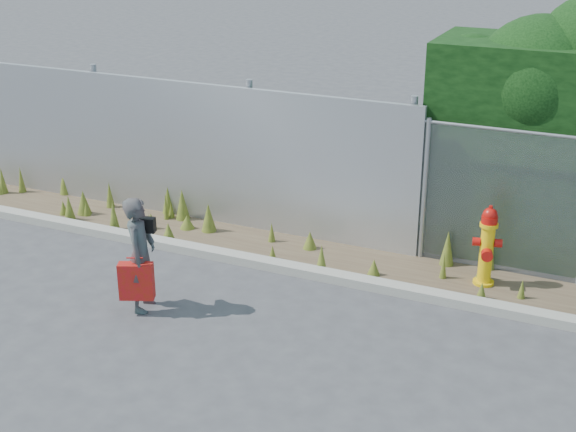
# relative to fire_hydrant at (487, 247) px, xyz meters

# --- Properties ---
(ground) EXTENTS (80.00, 80.00, 0.00)m
(ground) POSITION_rel_fire_hydrant_xyz_m (-2.05, -2.49, -0.55)
(ground) COLOR #3B3B3D
(ground) RESTS_ON ground
(curb) EXTENTS (16.00, 0.22, 0.12)m
(curb) POSITION_rel_fire_hydrant_xyz_m (-2.05, -0.69, -0.49)
(curb) COLOR gray
(curb) RESTS_ON ground
(weed_strip) EXTENTS (16.00, 1.30, 0.55)m
(weed_strip) POSITION_rel_fire_hydrant_xyz_m (-2.40, -0.01, -0.40)
(weed_strip) COLOR #4B3B2A
(weed_strip) RESTS_ON ground
(corrugated_fence) EXTENTS (8.50, 0.21, 2.30)m
(corrugated_fence) POSITION_rel_fire_hydrant_xyz_m (-5.30, 0.51, 0.56)
(corrugated_fence) COLOR #A5A6AC
(corrugated_fence) RESTS_ON ground
(fire_hydrant) EXTENTS (0.38, 0.34, 1.13)m
(fire_hydrant) POSITION_rel_fire_hydrant_xyz_m (0.00, 0.00, 0.00)
(fire_hydrant) COLOR yellow
(fire_hydrant) RESTS_ON ground
(woman) EXTENTS (0.49, 0.61, 1.47)m
(woman) POSITION_rel_fire_hydrant_xyz_m (-3.75, -2.38, 0.19)
(woman) COLOR #0E5A57
(woman) RESTS_ON ground
(red_tote_bag) EXTENTS (0.42, 0.16, 0.55)m
(red_tote_bag) POSITION_rel_fire_hydrant_xyz_m (-3.73, -2.53, -0.10)
(red_tote_bag) COLOR #9D2509
(black_shoulder_bag) EXTENTS (0.25, 0.10, 0.19)m
(black_shoulder_bag) POSITION_rel_fire_hydrant_xyz_m (-3.73, -2.26, 0.54)
(black_shoulder_bag) COLOR black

